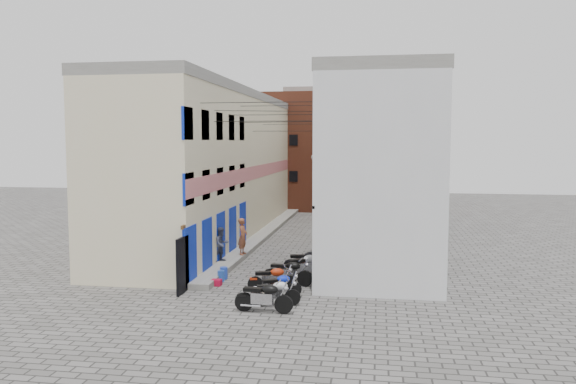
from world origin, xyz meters
The scene contains 21 objects.
ground centered at (0.00, 0.00, 0.00)m, with size 90.00×90.00×0.00m, color #53514E.
plinth centered at (-2.05, 13.00, 0.12)m, with size 0.90×26.00×0.25m, color slate.
building_left centered at (-4.98, 12.95, 4.50)m, with size 5.10×27.00×9.00m.
building_right centered at (5.00, 13.00, 4.51)m, with size 5.94×26.00×9.00m.
building_far_brick_left centered at (-2.00, 28.00, 5.00)m, with size 6.00×6.00×10.00m, color brown.
building_far_brick_right centered at (3.00, 30.00, 4.00)m, with size 5.00×6.00×8.00m, color brown.
building_far_concrete centered at (0.00, 34.00, 5.50)m, with size 8.00×5.00×11.00m, color slate.
far_shopfront centered at (0.00, 25.20, 1.20)m, with size 2.00×0.30×2.40m, color black.
overhead_wires centered at (0.00, 7.64, 7.12)m, with size 5.80×13.02×1.32m.
motorcycle_a centered at (1.10, -2.36, 0.60)m, with size 0.65×2.07×1.20m, color black, non-canonical shape.
motorcycle_b centered at (1.34, -1.55, 0.54)m, with size 0.59×1.86×1.08m, color silver, non-canonical shape.
motorcycle_c centered at (1.30, -0.55, 0.53)m, with size 0.57×1.82×1.05m, color #0C21B7, non-canonical shape.
motorcycle_d centered at (0.87, 0.38, 0.56)m, with size 0.61×1.94×1.12m, color #9B240B, non-canonical shape.
motorcycle_e centered at (1.35, 1.39, 0.60)m, with size 0.66×2.09×1.21m, color black, non-canonical shape.
motorcycle_f centered at (1.90, 2.56, 0.63)m, with size 0.69×2.18×1.26m, color #B8B9BD, non-canonical shape.
motorcycle_g centered at (1.80, 3.61, 0.60)m, with size 0.65×2.06×1.19m, color black, non-canonical shape.
person_a centered at (-1.70, 6.05, 1.17)m, with size 0.67×0.44×1.83m, color brown.
person_b centered at (-2.31, 4.35, 1.06)m, with size 0.79×0.62×1.63m, color #35394F.
water_jug_near centered at (-1.55, 1.57, 0.23)m, with size 0.30×0.30×0.46m, color #224CAC.
water_jug_far centered at (-1.55, 2.01, 0.26)m, with size 0.33×0.33×0.51m, color #2544BA.
red_crate centered at (-1.55, 0.88, 0.13)m, with size 0.41×0.31×0.25m, color #AB0C2C.
Camera 1 is at (4.94, -20.91, 5.89)m, focal length 35.00 mm.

